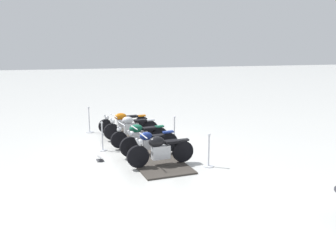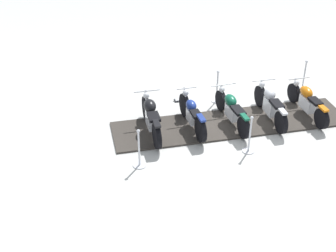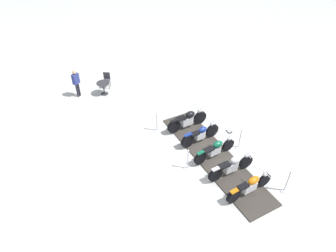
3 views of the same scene
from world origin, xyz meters
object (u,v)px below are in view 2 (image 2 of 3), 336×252
motorcycle_black (151,117)px  stanchion_right_mid (217,91)px  info_placard (179,99)px  motorcycle_copper (307,101)px  stanchion_left_mid (249,140)px  stanchion_left_rear (139,155)px  stanchion_right_front (303,82)px  motorcycle_navy (192,114)px  motorcycle_chrome (270,104)px  motorcycle_forest (232,109)px

motorcycle_black → stanchion_right_mid: bearing=-60.4°
motorcycle_black → info_placard: bearing=-36.6°
motorcycle_copper → stanchion_right_mid: size_ratio=2.04×
stanchion_left_mid → motorcycle_black: bearing=156.3°
stanchion_left_mid → stanchion_left_rear: bearing=-172.4°
motorcycle_black → info_placard: (1.00, 1.86, -0.49)m
motorcycle_black → info_placard: size_ratio=6.53×
motorcycle_copper → stanchion_right_front: stanchion_right_front is taller
stanchion_left_mid → info_placard: 3.37m
stanchion_left_rear → info_placard: stanchion_left_rear is taller
stanchion_right_mid → stanchion_right_front: bearing=7.6°
motorcycle_navy → info_placard: motorcycle_navy is taller
stanchion_left_mid → stanchion_right_mid: bearing=97.6°
stanchion_right_mid → stanchion_left_mid: size_ratio=1.00×
motorcycle_chrome → motorcycle_black: (-3.54, -0.47, 0.04)m
motorcycle_copper → stanchion_right_front: bearing=-25.3°
motorcycle_forest → stanchion_right_mid: stanchion_right_mid is taller
motorcycle_navy → stanchion_left_rear: size_ratio=1.95×
motorcycle_copper → motorcycle_forest: bearing=87.5°
stanchion_right_front → stanchion_right_mid: (-2.93, -0.39, 0.01)m
stanchion_right_front → stanchion_left_mid: stanchion_right_front is taller
motorcycle_forest → info_placard: motorcycle_forest is taller
info_placard → motorcycle_copper: bearing=-25.9°
motorcycle_navy → motorcycle_black: 1.19m
motorcycle_black → stanchion_right_mid: size_ratio=2.04×
motorcycle_forest → motorcycle_navy: size_ratio=1.05×
motorcycle_copper → stanchion_right_mid: stanchion_right_mid is taller
info_placard → motorcycle_forest: bearing=-56.3°
stanchion_left_rear → info_placard: size_ratio=3.19×
motorcycle_navy → info_placard: (-0.18, 1.71, -0.43)m
motorcycle_copper → motorcycle_navy: bearing=87.7°
stanchion_right_front → stanchion_left_rear: 6.56m
motorcycle_navy → stanchion_left_mid: size_ratio=1.95×
motorcycle_copper → stanchion_left_rear: (-5.10, -2.14, -0.15)m
motorcycle_chrome → info_placard: motorcycle_chrome is taller
stanchion_left_mid → stanchion_left_rear: stanchion_left_rear is taller
motorcycle_black → stanchion_left_mid: 2.79m
stanchion_left_rear → info_placard: 3.65m
stanchion_left_mid → info_placard: bearing=117.4°
info_placard → stanchion_right_mid: bearing=-15.8°
motorcycle_navy → motorcycle_forest: bearing=-92.9°
stanchion_left_rear → motorcycle_navy: bearing=46.8°
motorcycle_forest → stanchion_right_front: size_ratio=1.95×
motorcycle_copper → stanchion_left_mid: size_ratio=2.05×
motorcycle_navy → info_placard: size_ratio=6.21×
motorcycle_chrome → motorcycle_black: bearing=90.7°
motorcycle_black → stanchion_left_mid: (2.55, -1.12, -0.20)m
motorcycle_forest → stanchion_right_mid: size_ratio=2.04×
motorcycle_forest → stanchion_left_mid: (0.19, -1.44, -0.15)m
motorcycle_forest → stanchion_left_rear: (-2.74, -1.83, -0.17)m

